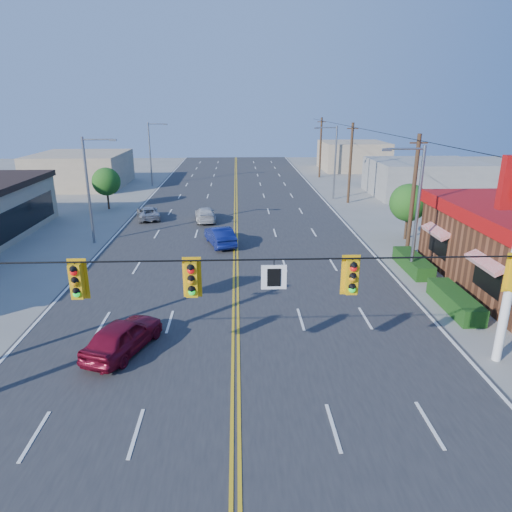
{
  "coord_description": "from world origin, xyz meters",
  "views": [
    {
      "loc": [
        0.16,
        -12.43,
        10.29
      ],
      "look_at": [
        1.16,
        11.64,
        2.2
      ],
      "focal_mm": 32.0,
      "sensor_mm": 36.0,
      "label": 1
    }
  ],
  "objects_px": {
    "signal_span": "(229,296)",
    "car_blue": "(220,237)",
    "car_magenta": "(123,337)",
    "car_white": "(205,215)",
    "car_silver": "(148,213)"
  },
  "relations": [
    {
      "from": "signal_span",
      "to": "car_blue",
      "type": "distance_m",
      "value": 21.24
    },
    {
      "from": "car_magenta",
      "to": "car_silver",
      "type": "distance_m",
      "value": 24.23
    },
    {
      "from": "car_blue",
      "to": "signal_span",
      "type": "bearing_deg",
      "value": 76.34
    },
    {
      "from": "car_blue",
      "to": "car_silver",
      "type": "bearing_deg",
      "value": -67.33
    },
    {
      "from": "car_magenta",
      "to": "car_silver",
      "type": "height_order",
      "value": "car_magenta"
    },
    {
      "from": "car_blue",
      "to": "car_white",
      "type": "xyz_separation_m",
      "value": [
        -1.59,
        7.54,
        -0.09
      ]
    },
    {
      "from": "car_magenta",
      "to": "car_white",
      "type": "distance_m",
      "value": 23.14
    },
    {
      "from": "signal_span",
      "to": "car_magenta",
      "type": "relative_size",
      "value": 5.63
    },
    {
      "from": "car_blue",
      "to": "car_white",
      "type": "distance_m",
      "value": 7.7
    },
    {
      "from": "signal_span",
      "to": "car_magenta",
      "type": "height_order",
      "value": "signal_span"
    },
    {
      "from": "car_blue",
      "to": "car_magenta",
      "type": "bearing_deg",
      "value": 60.14
    },
    {
      "from": "car_silver",
      "to": "car_white",
      "type": "bearing_deg",
      "value": 155.12
    },
    {
      "from": "signal_span",
      "to": "car_silver",
      "type": "bearing_deg",
      "value": 105.28
    },
    {
      "from": "car_magenta",
      "to": "car_blue",
      "type": "distance_m",
      "value": 15.94
    },
    {
      "from": "car_magenta",
      "to": "car_white",
      "type": "relative_size",
      "value": 1.0
    }
  ]
}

